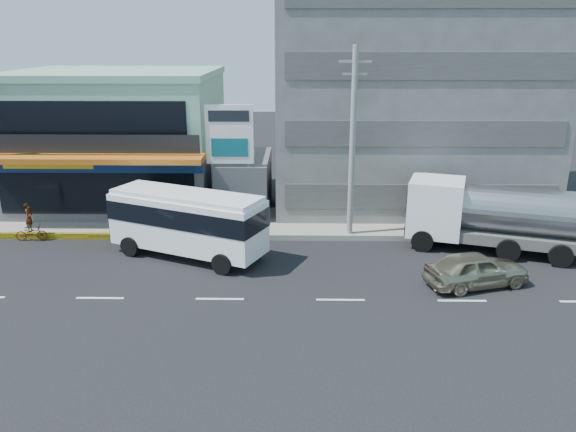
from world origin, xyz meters
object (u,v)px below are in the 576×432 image
(concrete_building, at_px, (406,92))
(minibus, at_px, (187,219))
(shop_building, at_px, (120,142))
(billboard, at_px, (230,141))
(utility_pole_near, at_px, (352,144))
(satellite_dish, at_px, (243,159))
(motorcycle_rider, at_px, (31,228))
(tanker_truck, at_px, (491,215))
(sedan, at_px, (476,269))

(concrete_building, distance_m, minibus, 16.69)
(shop_building, relative_size, concrete_building, 0.77)
(billboard, bearing_deg, utility_pole_near, -15.48)
(satellite_dish, relative_size, motorcycle_rider, 0.73)
(utility_pole_near, xyz_separation_m, tanker_truck, (6.88, -1.56, -3.29))
(billboard, bearing_deg, motorcycle_rider, -167.02)
(sedan, bearing_deg, shop_building, 40.60)
(billboard, height_order, minibus, billboard)
(shop_building, distance_m, motorcycle_rider, 8.40)
(sedan, bearing_deg, billboard, 39.99)
(concrete_building, height_order, tanker_truck, concrete_building)
(billboard, relative_size, tanker_truck, 0.75)
(utility_pole_near, bearing_deg, sedan, -49.92)
(tanker_truck, bearing_deg, utility_pole_near, 167.24)
(shop_building, distance_m, billboard, 8.92)
(minibus, height_order, motorcycle_rider, minibus)
(concrete_building, distance_m, motorcycle_rider, 23.34)
(shop_building, xyz_separation_m, billboard, (7.50, -4.75, 0.93))
(utility_pole_near, distance_m, minibus, 9.15)
(billboard, height_order, motorcycle_rider, billboard)
(billboard, xyz_separation_m, sedan, (11.46, -7.70, -4.16))
(shop_building, xyz_separation_m, concrete_building, (18.00, 1.05, 3.00))
(billboard, relative_size, motorcycle_rider, 3.34)
(motorcycle_rider, bearing_deg, shop_building, 67.80)
(utility_pole_near, relative_size, sedan, 2.22)
(shop_building, distance_m, utility_pole_near, 15.50)
(concrete_building, bearing_deg, utility_pole_near, -117.76)
(shop_building, relative_size, sedan, 2.75)
(minibus, relative_size, sedan, 1.79)
(motorcycle_rider, bearing_deg, billboard, 12.98)
(sedan, height_order, tanker_truck, tanker_truck)
(shop_building, bearing_deg, sedan, -33.27)
(satellite_dish, xyz_separation_m, motorcycle_rider, (-10.92, -4.20, -2.89))
(satellite_dish, bearing_deg, billboard, -105.52)
(concrete_building, bearing_deg, minibus, -139.77)
(shop_building, xyz_separation_m, motorcycle_rider, (-2.92, -7.15, -3.31))
(minibus, distance_m, sedan, 13.55)
(billboard, bearing_deg, sedan, -33.89)
(tanker_truck, bearing_deg, concrete_building, 107.46)
(concrete_building, relative_size, billboard, 2.32)
(concrete_building, bearing_deg, billboard, -151.08)
(tanker_truck, bearing_deg, minibus, -175.77)
(motorcycle_rider, bearing_deg, satellite_dish, 21.04)
(shop_building, distance_m, sedan, 22.91)
(minibus, bearing_deg, motorcycle_rider, 166.74)
(utility_pole_near, bearing_deg, shop_building, 154.94)
(shop_building, height_order, utility_pole_near, utility_pole_near)
(shop_building, distance_m, tanker_truck, 22.50)
(concrete_building, xyz_separation_m, utility_pole_near, (-4.00, -7.60, -1.85))
(concrete_building, distance_m, billboard, 12.17)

